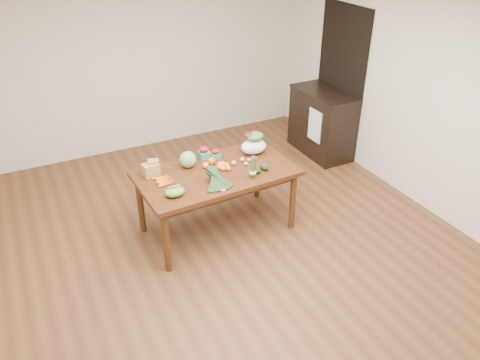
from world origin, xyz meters
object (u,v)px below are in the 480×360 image
paper_bag (151,168)px  salad_bag (254,144)px  kale_bunch (218,180)px  cabbage (188,159)px  dining_table (217,201)px  asparagus_bundle (253,167)px  mandarin_cluster (223,165)px  cabinet (322,123)px

paper_bag → salad_bag: 1.20m
kale_bunch → cabbage: bearing=100.1°
cabbage → kale_bunch: 0.54m
dining_table → asparagus_bundle: (0.28, -0.29, 0.50)m
paper_bag → kale_bunch: bearing=-45.2°
paper_bag → asparagus_bundle: size_ratio=0.89×
asparagus_bundle → mandarin_cluster: bearing=119.0°
kale_bunch → salad_bag: size_ratio=1.34×
paper_bag → salad_bag: bearing=-1.7°
paper_bag → kale_bunch: (0.53, -0.53, 0.00)m
dining_table → cabinet: (2.16, 1.09, 0.10)m
mandarin_cluster → kale_bunch: kale_bunch is taller
dining_table → salad_bag: bearing=17.0°
cabinet → asparagus_bundle: 2.36m
dining_table → cabinet: size_ratio=1.63×
salad_bag → kale_bunch: bearing=-143.4°
dining_table → kale_bunch: 0.55m
dining_table → salad_bag: salad_bag is taller
mandarin_cluster → salad_bag: salad_bag is taller
cabinet → salad_bag: salad_bag is taller
mandarin_cluster → asparagus_bundle: size_ratio=0.72×
paper_bag → mandarin_cluster: (0.73, -0.21, -0.04)m
cabbage → mandarin_cluster: size_ratio=0.99×
kale_bunch → salad_bag: (0.67, 0.50, 0.04)m
paper_bag → kale_bunch: kale_bunch is taller
dining_table → mandarin_cluster: size_ratio=9.23×
cabinet → cabbage: bearing=-160.3°
kale_bunch → asparagus_bundle: (0.39, 0.01, 0.05)m
mandarin_cluster → kale_bunch: size_ratio=0.45×
cabinet → mandarin_cluster: 2.35m
asparagus_bundle → dining_table: bearing=131.8°
cabbage → kale_bunch: size_ratio=0.45×
cabinet → kale_bunch: 2.68m
asparagus_bundle → salad_bag: 0.56m
paper_bag → asparagus_bundle: (0.92, -0.53, 0.05)m
kale_bunch → paper_bag: bearing=132.3°
cabinet → mandarin_cluster: size_ratio=5.67×
paper_bag → mandarin_cluster: size_ratio=1.24×
kale_bunch → dining_table: bearing=67.4°
kale_bunch → salad_bag: salad_bag is taller
cabinet → kale_bunch: size_ratio=2.55×
dining_table → cabinet: bearing=24.0°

